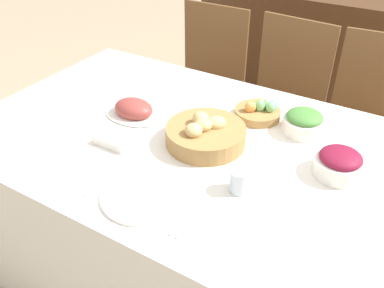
{
  "coord_description": "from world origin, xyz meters",
  "views": [
    {
      "loc": [
        0.61,
        -1.09,
        1.6
      ],
      "look_at": [
        0.01,
        -0.08,
        0.79
      ],
      "focal_mm": 38.0,
      "sensor_mm": 36.0,
      "label": 1
    }
  ],
  "objects_px": {
    "beet_salad_bowl": "(339,163)",
    "drinking_cup": "(240,180)",
    "chair_far_left": "(205,83)",
    "butter_dish": "(114,140)",
    "green_salad_bowl": "(304,122)",
    "fork": "(104,180)",
    "knife": "(186,214)",
    "spoon": "(195,218)",
    "bread_basket": "(205,134)",
    "ham_platter": "(134,110)",
    "sideboard": "(289,53)",
    "dinner_plate": "(143,195)",
    "chair_far_right": "(367,125)",
    "chair_far_center": "(280,103)",
    "egg_basket": "(259,111)"
  },
  "relations": [
    {
      "from": "chair_far_left",
      "to": "beet_salad_bowl",
      "type": "height_order",
      "value": "chair_far_left"
    },
    {
      "from": "ham_platter",
      "to": "fork",
      "type": "distance_m",
      "value": 0.42
    },
    {
      "from": "sideboard",
      "to": "spoon",
      "type": "height_order",
      "value": "sideboard"
    },
    {
      "from": "chair_far_center",
      "to": "sideboard",
      "type": "xyz_separation_m",
      "value": [
        -0.25,
        0.85,
        -0.05
      ]
    },
    {
      "from": "beet_salad_bowl",
      "to": "butter_dish",
      "type": "distance_m",
      "value": 0.79
    },
    {
      "from": "dinner_plate",
      "to": "drinking_cup",
      "type": "distance_m",
      "value": 0.3
    },
    {
      "from": "chair_far_right",
      "to": "bread_basket",
      "type": "distance_m",
      "value": 1.04
    },
    {
      "from": "chair_far_center",
      "to": "bread_basket",
      "type": "xyz_separation_m",
      "value": [
        0.01,
        -0.89,
        0.29
      ]
    },
    {
      "from": "ham_platter",
      "to": "butter_dish",
      "type": "height_order",
      "value": "ham_platter"
    },
    {
      "from": "beet_salad_bowl",
      "to": "spoon",
      "type": "xyz_separation_m",
      "value": [
        -0.3,
        -0.42,
        -0.04
      ]
    },
    {
      "from": "chair_far_left",
      "to": "drinking_cup",
      "type": "height_order",
      "value": "chair_far_left"
    },
    {
      "from": "green_salad_bowl",
      "to": "knife",
      "type": "bearing_deg",
      "value": -103.46
    },
    {
      "from": "chair_far_center",
      "to": "beet_salad_bowl",
      "type": "xyz_separation_m",
      "value": [
        0.48,
        -0.82,
        0.29
      ]
    },
    {
      "from": "spoon",
      "to": "beet_salad_bowl",
      "type": "bearing_deg",
      "value": 58.09
    },
    {
      "from": "ham_platter",
      "to": "drinking_cup",
      "type": "height_order",
      "value": "drinking_cup"
    },
    {
      "from": "knife",
      "to": "chair_far_right",
      "type": "bearing_deg",
      "value": 72.06
    },
    {
      "from": "knife",
      "to": "butter_dish",
      "type": "bearing_deg",
      "value": 153.34
    },
    {
      "from": "chair_far_left",
      "to": "beet_salad_bowl",
      "type": "relative_size",
      "value": 5.83
    },
    {
      "from": "bread_basket",
      "to": "drinking_cup",
      "type": "height_order",
      "value": "bread_basket"
    },
    {
      "from": "bread_basket",
      "to": "beet_salad_bowl",
      "type": "height_order",
      "value": "bread_basket"
    },
    {
      "from": "chair_far_right",
      "to": "ham_platter",
      "type": "relative_size",
      "value": 3.65
    },
    {
      "from": "butter_dish",
      "to": "chair_far_left",
      "type": "bearing_deg",
      "value": 101.35
    },
    {
      "from": "drinking_cup",
      "to": "butter_dish",
      "type": "bearing_deg",
      "value": -179.93
    },
    {
      "from": "chair_far_left",
      "to": "beet_salad_bowl",
      "type": "bearing_deg",
      "value": -39.87
    },
    {
      "from": "sideboard",
      "to": "fork",
      "type": "xyz_separation_m",
      "value": [
        0.08,
        -2.1,
        0.31
      ]
    },
    {
      "from": "chair_far_left",
      "to": "chair_far_right",
      "type": "height_order",
      "value": "same"
    },
    {
      "from": "beet_salad_bowl",
      "to": "butter_dish",
      "type": "xyz_separation_m",
      "value": [
        -0.75,
        -0.24,
        -0.03
      ]
    },
    {
      "from": "chair_far_right",
      "to": "knife",
      "type": "relative_size",
      "value": 5.11
    },
    {
      "from": "fork",
      "to": "drinking_cup",
      "type": "distance_m",
      "value": 0.44
    },
    {
      "from": "sideboard",
      "to": "egg_basket",
      "type": "relative_size",
      "value": 6.79
    },
    {
      "from": "chair_far_right",
      "to": "fork",
      "type": "bearing_deg",
      "value": -120.76
    },
    {
      "from": "knife",
      "to": "drinking_cup",
      "type": "bearing_deg",
      "value": 61.22
    },
    {
      "from": "chair_far_left",
      "to": "fork",
      "type": "xyz_separation_m",
      "value": [
        0.32,
        -1.24,
        0.25
      ]
    },
    {
      "from": "knife",
      "to": "spoon",
      "type": "bearing_deg",
      "value": -3.43
    },
    {
      "from": "sideboard",
      "to": "bread_basket",
      "type": "xyz_separation_m",
      "value": [
        0.26,
        -1.74,
        0.34
      ]
    },
    {
      "from": "green_salad_bowl",
      "to": "fork",
      "type": "xyz_separation_m",
      "value": [
        -0.46,
        -0.62,
        -0.04
      ]
    },
    {
      "from": "knife",
      "to": "chair_far_center",
      "type": "bearing_deg",
      "value": 93.25
    },
    {
      "from": "fork",
      "to": "spoon",
      "type": "height_order",
      "value": "same"
    },
    {
      "from": "chair_far_center",
      "to": "dinner_plate",
      "type": "height_order",
      "value": "chair_far_center"
    },
    {
      "from": "beet_salad_bowl",
      "to": "drinking_cup",
      "type": "xyz_separation_m",
      "value": [
        -0.24,
        -0.24,
        -0.0
      ]
    },
    {
      "from": "spoon",
      "to": "chair_far_left",
      "type": "bearing_deg",
      "value": 121.51
    },
    {
      "from": "bread_basket",
      "to": "ham_platter",
      "type": "bearing_deg",
      "value": 175.46
    },
    {
      "from": "bread_basket",
      "to": "knife",
      "type": "bearing_deg",
      "value": -69.16
    },
    {
      "from": "bread_basket",
      "to": "spoon",
      "type": "relative_size",
      "value": 1.59
    },
    {
      "from": "sideboard",
      "to": "dinner_plate",
      "type": "xyz_separation_m",
      "value": [
        0.24,
        -2.1,
        0.31
      ]
    },
    {
      "from": "sideboard",
      "to": "knife",
      "type": "relative_size",
      "value": 6.8
    },
    {
      "from": "knife",
      "to": "spoon",
      "type": "height_order",
      "value": "same"
    },
    {
      "from": "dinner_plate",
      "to": "butter_dish",
      "type": "xyz_separation_m",
      "value": [
        -0.26,
        0.18,
        0.01
      ]
    },
    {
      "from": "chair_far_left",
      "to": "ham_platter",
      "type": "xyz_separation_m",
      "value": [
        0.15,
        -0.86,
        0.27
      ]
    },
    {
      "from": "dinner_plate",
      "to": "ham_platter",
      "type": "bearing_deg",
      "value": 130.72
    }
  ]
}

